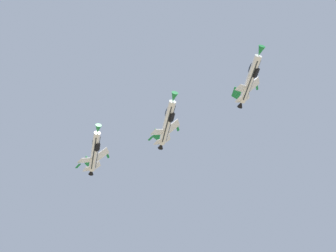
# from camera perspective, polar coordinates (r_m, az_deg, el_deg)

# --- Properties ---
(fighter_jet_lead) EXTENTS (7.92, 15.91, 7.22)m
(fighter_jet_lead) POSITION_cam_1_polar(r_m,az_deg,el_deg) (94.42, 11.76, 6.73)
(fighter_jet_lead) COLOR silver
(fighter_jet_left_wing) EXTENTS (7.84, 15.91, 7.30)m
(fighter_jet_left_wing) POSITION_cam_1_polar(r_m,az_deg,el_deg) (94.36, -0.11, 0.57)
(fighter_jet_left_wing) COLOR silver
(fighter_jet_right_wing) EXTENTS (7.96, 15.91, 7.18)m
(fighter_jet_right_wing) POSITION_cam_1_polar(r_m,az_deg,el_deg) (104.06, -10.54, -3.55)
(fighter_jet_right_wing) COLOR silver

